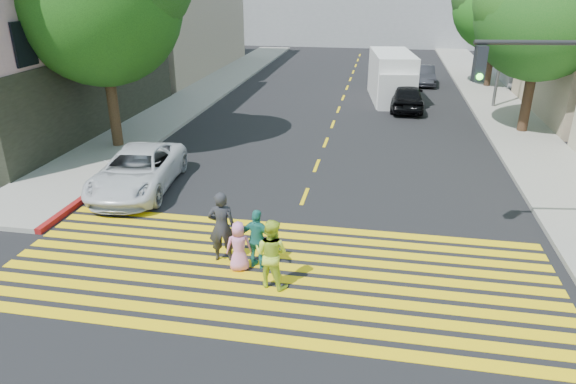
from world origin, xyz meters
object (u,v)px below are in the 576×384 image
(dark_car_near, at_px, (406,96))
(pedestrian_woman, at_px, (271,253))
(pedestrian_extra, at_px, (258,239))
(dark_car_parked, at_px, (424,75))
(white_sedan, at_px, (138,170))
(white_van, at_px, (392,78))
(tree_right_far, at_px, (501,0))
(tree_right_near, at_px, (546,7))
(silver_car, at_px, (396,68))
(pedestrian_man, at_px, (222,227))
(pedestrian_child, at_px, (239,246))

(dark_car_near, bearing_deg, pedestrian_woman, 77.70)
(pedestrian_extra, height_order, dark_car_parked, pedestrian_extra)
(white_sedan, xyz_separation_m, dark_car_parked, (10.44, 20.49, -0.08))
(white_van, bearing_deg, tree_right_far, 30.51)
(pedestrian_extra, relative_size, dark_car_near, 0.36)
(tree_right_near, xyz_separation_m, white_van, (-5.97, 5.80, -4.21))
(white_sedan, distance_m, dark_car_near, 15.95)
(dark_car_parked, bearing_deg, white_van, -113.26)
(pedestrian_extra, distance_m, silver_car, 27.10)
(tree_right_far, distance_m, silver_car, 7.95)
(silver_car, bearing_deg, dark_car_near, 86.02)
(pedestrian_extra, bearing_deg, tree_right_near, -112.52)
(pedestrian_man, height_order, pedestrian_woman, pedestrian_man)
(pedestrian_woman, bearing_deg, tree_right_near, -105.62)
(white_van, bearing_deg, tree_right_near, -51.60)
(tree_right_near, height_order, white_van, tree_right_near)
(dark_car_near, relative_size, dark_car_parked, 1.15)
(dark_car_near, bearing_deg, white_van, -70.93)
(pedestrian_woman, bearing_deg, dark_car_parked, -85.19)
(pedestrian_extra, bearing_deg, pedestrian_child, 35.25)
(tree_right_far, height_order, pedestrian_child, tree_right_far)
(dark_car_parked, relative_size, white_van, 0.63)
(dark_car_parked, bearing_deg, white_sedan, -118.16)
(pedestrian_extra, relative_size, white_sedan, 0.31)
(pedestrian_man, relative_size, pedestrian_child, 1.46)
(pedestrian_woman, relative_size, silver_car, 0.39)
(white_sedan, height_order, silver_car, white_sedan)
(dark_car_near, bearing_deg, dark_car_parked, -101.51)
(tree_right_near, bearing_deg, pedestrian_woman, -121.24)
(dark_car_parked, height_order, white_van, white_van)
(tree_right_near, bearing_deg, pedestrian_extra, -124.05)
(tree_right_far, relative_size, silver_car, 1.83)
(pedestrian_man, relative_size, dark_car_near, 0.44)
(tree_right_near, bearing_deg, dark_car_parked, 109.13)
(tree_right_far, distance_m, pedestrian_extra, 26.31)
(tree_right_near, bearing_deg, white_van, 135.79)
(pedestrian_woman, distance_m, white_sedan, 7.42)
(tree_right_near, height_order, dark_car_parked, tree_right_near)
(pedestrian_man, distance_m, pedestrian_woman, 1.72)
(silver_car, height_order, white_van, white_van)
(tree_right_far, bearing_deg, dark_car_parked, 173.47)
(tree_right_near, relative_size, silver_car, 1.88)
(pedestrian_woman, xyz_separation_m, dark_car_parked, (4.84, 25.36, -0.23))
(tree_right_far, xyz_separation_m, pedestrian_woman, (-8.86, -24.90, -4.46))
(pedestrian_woman, bearing_deg, tree_right_far, -93.97)
(tree_right_near, xyz_separation_m, pedestrian_woman, (-8.68, -14.30, -4.63))
(tree_right_near, relative_size, pedestrian_man, 4.36)
(pedestrian_extra, bearing_deg, dark_car_near, -91.54)
(pedestrian_woman, bearing_deg, dark_car_near, -85.42)
(tree_right_far, bearing_deg, pedestrian_woman, -109.60)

